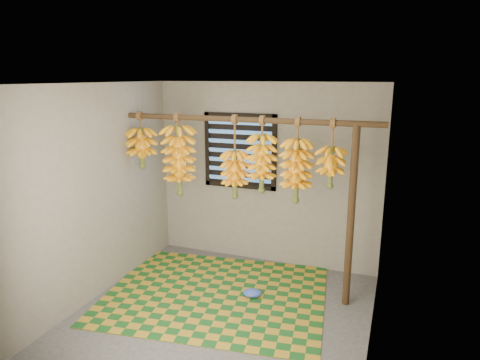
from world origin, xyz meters
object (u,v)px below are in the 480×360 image
at_px(support_post, 351,218).
at_px(banana_bunch_d, 262,163).
at_px(woven_mat, 216,294).
at_px(banana_bunch_a, 142,148).
at_px(banana_bunch_f, 331,167).
at_px(banana_bunch_c, 235,174).
at_px(banana_bunch_b, 179,161).
at_px(banana_bunch_e, 297,171).
at_px(plastic_bag, 252,293).

distance_m(support_post, banana_bunch_d, 1.13).
bearing_deg(woven_mat, banana_bunch_a, 164.07).
distance_m(woven_mat, banana_bunch_f, 1.97).
height_order(support_post, woven_mat, support_post).
height_order(banana_bunch_a, banana_bunch_c, same).
bearing_deg(banana_bunch_b, woven_mat, -27.96).
bearing_deg(banana_bunch_f, banana_bunch_e, 180.00).
distance_m(banana_bunch_e, banana_bunch_f, 0.37).
bearing_deg(banana_bunch_e, support_post, 0.00).
xyz_separation_m(plastic_bag, banana_bunch_b, (-1.02, 0.24, 1.43)).
relative_size(support_post, banana_bunch_e, 2.15).
distance_m(banana_bunch_d, banana_bunch_e, 0.40).
xyz_separation_m(woven_mat, banana_bunch_b, (-0.60, 0.32, 1.48)).
height_order(woven_mat, plastic_bag, plastic_bag).
distance_m(banana_bunch_a, banana_bunch_b, 0.53).
distance_m(banana_bunch_a, banana_bunch_c, 1.25).
relative_size(support_post, banana_bunch_f, 2.72).
bearing_deg(woven_mat, plastic_bag, 10.71).
xyz_separation_m(plastic_bag, banana_bunch_d, (0.02, 0.24, 1.47)).
bearing_deg(banana_bunch_e, banana_bunch_f, 0.00).
relative_size(banana_bunch_a, banana_bunch_c, 0.72).
distance_m(banana_bunch_d, banana_bunch_f, 0.76).
bearing_deg(banana_bunch_b, support_post, -0.00).
xyz_separation_m(banana_bunch_d, banana_bunch_e, (0.39, 0.00, -0.05)).
xyz_separation_m(banana_bunch_e, banana_bunch_f, (0.36, 0.00, 0.07)).
xyz_separation_m(banana_bunch_b, banana_bunch_d, (1.04, -0.00, 0.04)).
xyz_separation_m(support_post, banana_bunch_a, (-2.55, 0.00, 0.61)).
bearing_deg(banana_bunch_b, plastic_bag, -13.08).
relative_size(banana_bunch_c, banana_bunch_e, 1.03).
bearing_deg(banana_bunch_c, banana_bunch_a, 180.00).
relative_size(plastic_bag, banana_bunch_f, 0.30).
distance_m(woven_mat, banana_bunch_b, 1.62).
distance_m(banana_bunch_c, banana_bunch_e, 0.72).
bearing_deg(support_post, banana_bunch_e, 180.00).
height_order(banana_bunch_a, banana_bunch_b, same).
distance_m(woven_mat, banana_bunch_e, 1.72).
xyz_separation_m(banana_bunch_b, banana_bunch_e, (1.43, -0.00, -0.01)).
xyz_separation_m(woven_mat, banana_bunch_c, (0.12, 0.32, 1.37)).
distance_m(support_post, banana_bunch_a, 2.62).
bearing_deg(banana_bunch_d, banana_bunch_c, 180.00).
bearing_deg(banana_bunch_e, banana_bunch_b, 180.00).
bearing_deg(plastic_bag, banana_bunch_f, 16.95).
height_order(woven_mat, banana_bunch_b, banana_bunch_b).
xyz_separation_m(woven_mat, banana_bunch_a, (-1.11, 0.32, 1.60)).
height_order(woven_mat, banana_bunch_f, banana_bunch_f).
relative_size(banana_bunch_b, banana_bunch_d, 1.15).
bearing_deg(support_post, banana_bunch_d, 180.00).
bearing_deg(support_post, banana_bunch_c, 180.00).
distance_m(plastic_bag, banana_bunch_a, 2.20).
relative_size(woven_mat, banana_bunch_e, 2.67).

